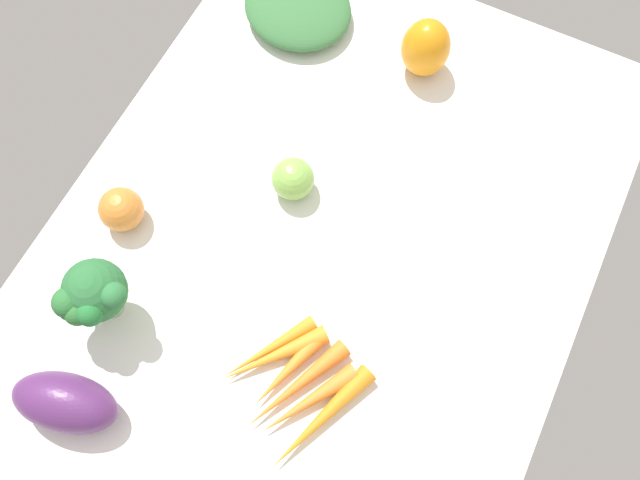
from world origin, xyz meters
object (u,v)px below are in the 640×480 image
(broccoli_head, at_px, (92,296))
(carrot_bunch, at_px, (296,385))
(heirloom_tomato_orange, at_px, (121,209))
(eggplant, at_px, (65,402))
(heirloom_tomato_green, at_px, (293,179))
(leafy_greens_clump, at_px, (298,7))
(bell_pepper_orange, at_px, (426,48))

(broccoli_head, distance_m, carrot_bunch, 0.29)
(broccoli_head, xyz_separation_m, heirloom_tomato_orange, (-0.13, -0.06, -0.05))
(carrot_bunch, distance_m, eggplant, 0.30)
(heirloom_tomato_green, height_order, eggplant, eggplant)
(broccoli_head, distance_m, heirloom_tomato_green, 0.33)
(broccoli_head, bearing_deg, carrot_bunch, 94.96)
(leafy_greens_clump, bearing_deg, heirloom_tomato_green, 25.89)
(heirloom_tomato_orange, bearing_deg, broccoli_head, 22.83)
(broccoli_head, bearing_deg, heirloom_tomato_green, 153.52)
(leafy_greens_clump, bearing_deg, bell_pepper_orange, 89.40)
(broccoli_head, bearing_deg, bell_pepper_orange, 158.20)
(bell_pepper_orange, distance_m, heirloom_tomato_orange, 0.53)
(bell_pepper_orange, distance_m, eggplant, 0.74)
(broccoli_head, relative_size, eggplant, 0.89)
(bell_pepper_orange, bearing_deg, heirloom_tomato_green, -16.78)
(heirloom_tomato_green, bearing_deg, heirloom_tomato_orange, -52.27)
(eggplant, bearing_deg, leafy_greens_clump, -101.08)
(heirloom_tomato_orange, bearing_deg, bell_pepper_orange, 147.05)
(heirloom_tomato_orange, relative_size, eggplant, 0.46)
(broccoli_head, relative_size, heirloom_tomato_green, 1.96)
(broccoli_head, height_order, leafy_greens_clump, broccoli_head)
(broccoli_head, xyz_separation_m, eggplant, (0.13, 0.03, -0.04))
(broccoli_head, relative_size, leafy_greens_clump, 0.67)
(bell_pepper_orange, relative_size, eggplant, 0.73)
(bell_pepper_orange, relative_size, heirloom_tomato_orange, 1.58)
(heirloom_tomato_orange, bearing_deg, carrot_bunch, 72.18)
(heirloom_tomato_orange, relative_size, heirloom_tomato_green, 1.02)
(heirloom_tomato_orange, distance_m, eggplant, 0.28)
(carrot_bunch, bearing_deg, broccoli_head, -85.04)
(heirloom_tomato_green, xyz_separation_m, eggplant, (0.42, -0.11, 0.01))
(carrot_bunch, xyz_separation_m, bell_pepper_orange, (-0.55, -0.05, 0.04))
(leafy_greens_clump, distance_m, eggplant, 0.71)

